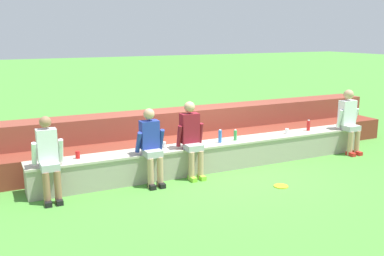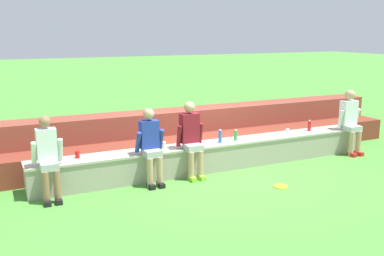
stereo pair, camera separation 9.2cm
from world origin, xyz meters
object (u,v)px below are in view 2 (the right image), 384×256
person_left_of_center (151,144)px  plastic_cup_middle (77,155)px  water_bottle_mid_left (236,135)px  person_far_left (48,156)px  plastic_cup_left_end (288,131)px  plastic_cup_right_end (164,145)px  frisbee (281,186)px  water_bottle_mid_right (309,126)px  person_right_of_center (350,119)px  person_center (191,137)px  water_bottle_near_right (220,136)px

person_left_of_center → plastic_cup_middle: size_ratio=10.77×
water_bottle_mid_left → person_far_left: bearing=-175.8°
water_bottle_mid_left → plastic_cup_left_end: water_bottle_mid_left is taller
plastic_cup_right_end → frisbee: 2.30m
water_bottle_mid_right → plastic_cup_left_end: 0.64m
frisbee → person_right_of_center: bearing=23.2°
person_center → plastic_cup_left_end: bearing=5.1°
person_right_of_center → plastic_cup_middle: bearing=176.8°
plastic_cup_right_end → plastic_cup_left_end: bearing=-1.5°
person_center → water_bottle_mid_left: 1.12m
person_far_left → water_bottle_near_right: size_ratio=5.18×
person_left_of_center → water_bottle_near_right: size_ratio=5.16×
person_right_of_center → water_bottle_near_right: (-3.21, 0.23, -0.11)m
water_bottle_mid_right → plastic_cup_right_end: water_bottle_mid_right is taller
person_center → frisbee: person_center is taller
person_left_of_center → water_bottle_mid_left: size_ratio=6.10×
water_bottle_near_right → water_bottle_mid_right: size_ratio=1.10×
plastic_cup_right_end → water_bottle_mid_right: bearing=-0.4°
person_left_of_center → plastic_cup_left_end: person_left_of_center is taller
person_far_left → frisbee: bearing=-16.8°
person_right_of_center → person_far_left: bearing=-179.8°
person_right_of_center → water_bottle_mid_right: person_right_of_center is taller
water_bottle_mid_left → water_bottle_near_right: bearing=-176.8°
water_bottle_near_right → plastic_cup_right_end: bearing=175.0°
person_far_left → frisbee: (3.80, -1.15, -0.73)m
plastic_cup_middle → plastic_cup_right_end: bearing=-0.0°
person_left_of_center → water_bottle_near_right: person_left_of_center is taller
plastic_cup_middle → plastic_cup_right_end: size_ratio=1.09×
plastic_cup_right_end → plastic_cup_middle: bearing=180.0°
person_far_left → person_right_of_center: bearing=0.2°
person_right_of_center → water_bottle_mid_right: bearing=161.0°
person_right_of_center → water_bottle_mid_left: size_ratio=6.37×
water_bottle_mid_right → person_far_left: bearing=-176.6°
person_left_of_center → plastic_cup_right_end: bearing=42.2°
person_far_left → person_left_of_center: 1.77m
water_bottle_near_right → person_far_left: bearing=-175.7°
person_right_of_center → plastic_cup_middle: person_right_of_center is taller
water_bottle_near_right → water_bottle_mid_left: size_ratio=1.18×
person_center → water_bottle_mid_left: bearing=10.8°
person_right_of_center → plastic_cup_right_end: (-4.37, 0.33, -0.18)m
person_far_left → plastic_cup_right_end: person_far_left is taller
person_center → person_right_of_center: size_ratio=1.00×
plastic_cup_left_end → plastic_cup_middle: plastic_cup_middle is taller
water_bottle_mid_right → plastic_cup_left_end: water_bottle_mid_right is taller
plastic_cup_left_end → plastic_cup_right_end: bearing=178.5°
water_bottle_mid_left → plastic_cup_middle: (-3.16, 0.08, -0.04)m
frisbee → water_bottle_mid_left: bearing=94.3°
plastic_cup_right_end → frisbee: size_ratio=0.46×
person_left_of_center → water_bottle_mid_right: (3.87, 0.33, -0.08)m
person_center → water_bottle_mid_left: size_ratio=6.35×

